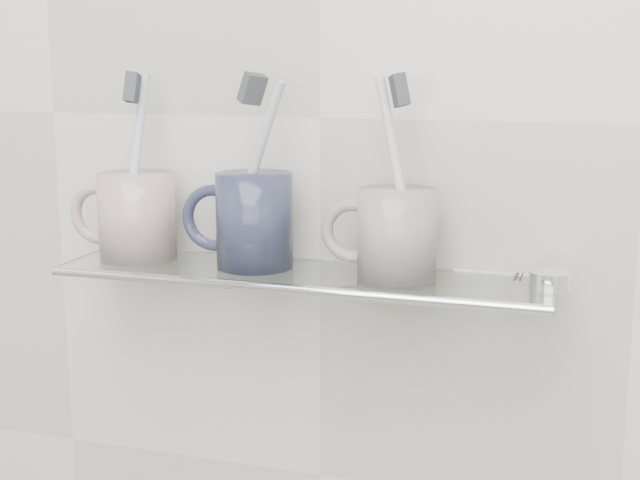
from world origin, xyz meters
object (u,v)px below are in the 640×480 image
at_px(shelf_glass, 301,275).
at_px(mug_right, 397,234).
at_px(mug_center, 254,221).
at_px(mug_left, 137,216).

height_order(shelf_glass, mug_right, mug_right).
bearing_deg(mug_right, mug_center, 168.60).
bearing_deg(mug_center, shelf_glass, -26.94).
distance_m(mug_left, mug_center, 0.13).
relative_size(shelf_glass, mug_right, 5.73).
bearing_deg(shelf_glass, mug_center, 174.50).
height_order(mug_left, mug_right, mug_left).
distance_m(mug_center, mug_right, 0.15).
height_order(shelf_glass, mug_left, mug_left).
height_order(mug_left, mug_center, mug_center).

